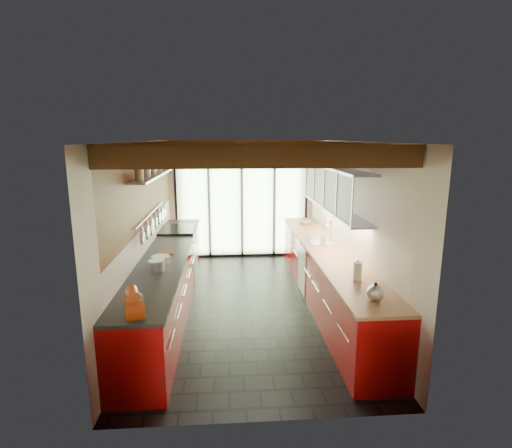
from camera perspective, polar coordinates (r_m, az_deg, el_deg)
The scene contains 18 objects.
ground at distance 6.62m, azimuth -1.06°, elevation -11.40°, with size 5.50×5.50×0.00m, color black.
room_shell at distance 6.15m, azimuth -1.12°, elevation 2.86°, with size 5.50×5.50×5.50m.
ceiling_beams at distance 6.45m, azimuth -1.34°, elevation 10.52°, with size 3.14×5.06×4.90m.
glass_door at distance 8.81m, azimuth -2.06°, elevation 5.75°, with size 2.95×0.10×2.90m.
left_counter at distance 6.51m, azimuth -12.45°, elevation -7.74°, with size 0.68×5.00×0.92m.
range_stove at distance 7.88m, azimuth -10.98°, elevation -4.09°, with size 0.66×0.90×0.97m.
right_counter at distance 6.64m, azimuth 10.06°, elevation -7.26°, with size 0.68×5.00×0.92m.
sink_assembly at distance 6.87m, azimuth 9.52°, elevation -2.22°, with size 0.45×0.52×0.43m.
upper_cabinets_right at distance 6.64m, azimuth 11.19°, elevation 5.05°, with size 0.34×3.00×3.00m.
left_wall_fixtures at distance 6.51m, azimuth -14.34°, elevation 4.17°, with size 0.28×2.60×0.96m.
stand_mixer at distance 4.26m, azimuth -17.04°, elevation -10.76°, with size 0.27×0.35×0.28m.
pot_large at distance 5.50m, azimuth -13.99°, elevation -5.77°, with size 0.22×0.22×0.14m, color silver.
pot_small at distance 5.81m, azimuth -13.45°, elevation -4.97°, with size 0.26×0.26×0.10m, color silver.
cutting_board at distance 6.29m, azimuth -12.71°, elevation -3.94°, with size 0.22×0.30×0.03m, color brown.
kettle at distance 4.58m, azimuth 16.68°, elevation -9.26°, with size 0.25×0.27×0.22m.
paper_towel at distance 5.10m, azimuth 14.32°, elevation -6.64°, with size 0.13×0.13×0.28m.
soap_bottle at distance 6.74m, azimuth 9.62°, elevation -1.95°, with size 0.09×0.10×0.21m, color silver.
bowl at distance 8.26m, azimuth 7.03°, elevation 0.23°, with size 0.23×0.23×0.06m, color silver.
Camera 1 is at (-0.32, -6.06, 2.66)m, focal length 28.00 mm.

